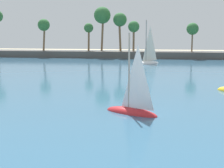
{
  "coord_description": "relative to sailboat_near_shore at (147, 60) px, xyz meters",
  "views": [
    {
      "loc": [
        4.69,
        -5.44,
        6.42
      ],
      "look_at": [
        2.28,
        10.23,
        4.01
      ],
      "focal_mm": 53.4,
      "sensor_mm": 36.0,
      "label": 1
    }
  ],
  "objects": [
    {
      "name": "sailboat_toward_headland",
      "position": [
        0.9,
        -44.3,
        -0.26
      ],
      "size": [
        4.87,
        3.46,
        6.89
      ],
      "color": "red",
      "rests_on": "sea"
    },
    {
      "name": "palm_headland",
      "position": [
        -0.68,
        16.75,
        2.69
      ],
      "size": [
        91.14,
        6.41,
        13.38
      ],
      "color": "#514C47",
      "rests_on": "ground"
    },
    {
      "name": "sea",
      "position": [
        -1.45,
        0.03,
        -0.91
      ],
      "size": [
        220.0,
        113.57,
        0.06
      ],
      "primitive_type": "cube",
      "color": "#33607F",
      "rests_on": "ground"
    },
    {
      "name": "sailboat_near_shore",
      "position": [
        0.0,
        0.0,
        0.0
      ],
      "size": [
        6.07,
        6.35,
        9.8
      ],
      "color": "white",
      "rests_on": "sea"
    }
  ]
}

